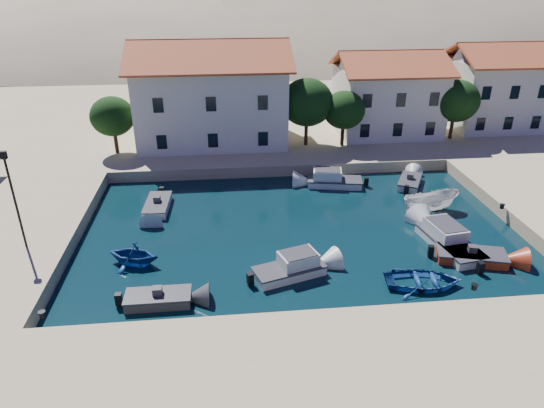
{
  "coord_description": "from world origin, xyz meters",
  "views": [
    {
      "loc": [
        -5.0,
        -19.39,
        16.41
      ],
      "look_at": [
        -1.91,
        10.37,
        2.0
      ],
      "focal_mm": 32.0,
      "sensor_mm": 36.0,
      "label": 1
    }
  ],
  "objects_px": {
    "lamppost": "(13,191)",
    "building_left": "(211,91)",
    "building_mid": "(388,92)",
    "boat_east": "(429,211)",
    "cabin_cruiser_south": "(289,269)",
    "building_right": "(494,85)",
    "rowboat_south": "(422,285)",
    "cabin_cruiser_east": "(450,242)"
  },
  "relations": [
    {
      "from": "cabin_cruiser_south",
      "to": "building_right",
      "type": "bearing_deg",
      "value": 27.06
    },
    {
      "from": "boat_east",
      "to": "building_right",
      "type": "bearing_deg",
      "value": -45.49
    },
    {
      "from": "building_mid",
      "to": "boat_east",
      "type": "height_order",
      "value": "building_mid"
    },
    {
      "from": "building_left",
      "to": "rowboat_south",
      "type": "bearing_deg",
      "value": -64.37
    },
    {
      "from": "building_mid",
      "to": "rowboat_south",
      "type": "height_order",
      "value": "building_mid"
    },
    {
      "from": "building_left",
      "to": "boat_east",
      "type": "xyz_separation_m",
      "value": [
        16.26,
        -15.94,
        -5.94
      ]
    },
    {
      "from": "cabin_cruiser_east",
      "to": "building_mid",
      "type": "bearing_deg",
      "value": -15.3
    },
    {
      "from": "lamppost",
      "to": "boat_east",
      "type": "xyz_separation_m",
      "value": [
        27.76,
        4.06,
        -4.75
      ]
    },
    {
      "from": "lamppost",
      "to": "building_left",
      "type": "bearing_deg",
      "value": 60.1
    },
    {
      "from": "building_right",
      "to": "cabin_cruiser_east",
      "type": "height_order",
      "value": "building_right"
    },
    {
      "from": "building_mid",
      "to": "cabin_cruiser_east",
      "type": "bearing_deg",
      "value": -96.56
    },
    {
      "from": "building_mid",
      "to": "building_right",
      "type": "xyz_separation_m",
      "value": [
        12.0,
        1.0,
        0.25
      ]
    },
    {
      "from": "building_right",
      "to": "cabin_cruiser_east",
      "type": "relative_size",
      "value": 1.69
    },
    {
      "from": "building_mid",
      "to": "boat_east",
      "type": "relative_size",
      "value": 2.35
    },
    {
      "from": "building_left",
      "to": "building_right",
      "type": "relative_size",
      "value": 1.56
    },
    {
      "from": "rowboat_south",
      "to": "boat_east",
      "type": "bearing_deg",
      "value": -17.37
    },
    {
      "from": "cabin_cruiser_south",
      "to": "boat_east",
      "type": "distance_m",
      "value": 13.93
    },
    {
      "from": "building_left",
      "to": "building_right",
      "type": "xyz_separation_m",
      "value": [
        30.0,
        2.0,
        -0.46
      ]
    },
    {
      "from": "cabin_cruiser_east",
      "to": "cabin_cruiser_south",
      "type": "bearing_deg",
      "value": 92.07
    },
    {
      "from": "building_mid",
      "to": "boat_east",
      "type": "bearing_deg",
      "value": -95.86
    },
    {
      "from": "building_mid",
      "to": "building_right",
      "type": "distance_m",
      "value": 12.04
    },
    {
      "from": "building_mid",
      "to": "rowboat_south",
      "type": "xyz_separation_m",
      "value": [
        -5.92,
        -26.18,
        -5.22
      ]
    },
    {
      "from": "building_right",
      "to": "boat_east",
      "type": "bearing_deg",
      "value": -127.44
    },
    {
      "from": "rowboat_south",
      "to": "cabin_cruiser_east",
      "type": "relative_size",
      "value": 0.78
    },
    {
      "from": "building_left",
      "to": "lamppost",
      "type": "xyz_separation_m",
      "value": [
        -11.5,
        -20.0,
        -1.18
      ]
    },
    {
      "from": "rowboat_south",
      "to": "cabin_cruiser_east",
      "type": "xyz_separation_m",
      "value": [
        3.35,
        3.86,
        0.48
      ]
    },
    {
      "from": "building_mid",
      "to": "boat_east",
      "type": "distance_m",
      "value": 17.81
    },
    {
      "from": "cabin_cruiser_south",
      "to": "rowboat_south",
      "type": "bearing_deg",
      "value": -31.05
    },
    {
      "from": "rowboat_south",
      "to": "boat_east",
      "type": "xyz_separation_m",
      "value": [
        4.18,
        9.24,
        0.0
      ]
    },
    {
      "from": "building_left",
      "to": "cabin_cruiser_south",
      "type": "xyz_separation_m",
      "value": [
        4.51,
        -23.4,
        -5.46
      ]
    },
    {
      "from": "building_left",
      "to": "lamppost",
      "type": "height_order",
      "value": "building_left"
    },
    {
      "from": "lamppost",
      "to": "boat_east",
      "type": "bearing_deg",
      "value": 8.32
    },
    {
      "from": "building_left",
      "to": "building_mid",
      "type": "distance_m",
      "value": 18.04
    },
    {
      "from": "building_mid",
      "to": "rowboat_south",
      "type": "relative_size",
      "value": 2.39
    },
    {
      "from": "rowboat_south",
      "to": "boat_east",
      "type": "relative_size",
      "value": 0.98
    },
    {
      "from": "rowboat_south",
      "to": "cabin_cruiser_east",
      "type": "height_order",
      "value": "cabin_cruiser_east"
    },
    {
      "from": "building_right",
      "to": "boat_east",
      "type": "distance_m",
      "value": 23.25
    },
    {
      "from": "building_right",
      "to": "lamppost",
      "type": "bearing_deg",
      "value": -152.07
    },
    {
      "from": "building_mid",
      "to": "cabin_cruiser_east",
      "type": "relative_size",
      "value": 1.87
    },
    {
      "from": "building_mid",
      "to": "rowboat_south",
      "type": "distance_m",
      "value": 27.34
    },
    {
      "from": "lamppost",
      "to": "cabin_cruiser_south",
      "type": "xyz_separation_m",
      "value": [
        16.01,
        -3.4,
        -4.28
      ]
    },
    {
      "from": "building_mid",
      "to": "rowboat_south",
      "type": "bearing_deg",
      "value": -102.74
    }
  ]
}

